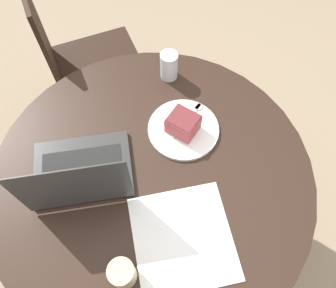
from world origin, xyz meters
The scene contains 10 objects.
ground_plane centered at (0.00, 0.00, 0.00)m, with size 12.00×12.00×0.00m, color gray.
dining_table centered at (0.00, 0.00, 0.61)m, with size 1.03×1.03×0.74m.
chair centered at (0.72, 0.31, 0.48)m, with size 0.53×0.53×0.95m.
paper_document centered at (-0.22, -0.08, 0.74)m, with size 0.33×0.31×0.00m.
plate centered at (0.15, -0.12, 0.74)m, with size 0.24×0.24×0.01m.
cake_slice centered at (0.14, -0.11, 0.78)m, with size 0.12×0.13×0.07m.
fork centered at (0.19, -0.14, 0.75)m, with size 0.14×0.13×0.00m.
coffee_glass centered at (-0.31, 0.09, 0.79)m, with size 0.07×0.07×0.10m.
water_glass centered at (0.39, -0.09, 0.79)m, with size 0.06×0.06×0.11m.
laptop centered at (-0.01, 0.21, 0.78)m, with size 0.26×0.32×0.24m.
Camera 1 is at (-0.44, -0.02, 1.69)m, focal length 35.00 mm.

